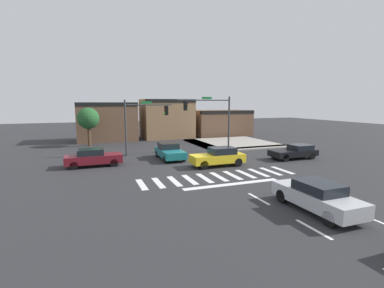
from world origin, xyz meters
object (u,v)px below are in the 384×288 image
at_px(car_silver, 317,196).
at_px(roadside_tree, 88,119).
at_px(car_maroon, 93,158).
at_px(car_black, 295,152).
at_px(traffic_signal_northeast, 211,113).
at_px(traffic_signal_northwest, 144,117).
at_px(car_yellow, 219,157).
at_px(car_teal, 170,151).

distance_m(car_silver, roadside_tree, 28.02).
xyz_separation_m(car_maroon, roadside_tree, (-0.17, 11.84, 2.62)).
xyz_separation_m(car_black, car_silver, (-7.98, -10.87, 0.08)).
relative_size(car_black, car_maroon, 0.98).
bearing_deg(roadside_tree, car_black, -39.96).
distance_m(traffic_signal_northeast, traffic_signal_northwest, 6.94).
height_order(car_black, car_silver, car_silver).
relative_size(car_silver, roadside_tree, 0.99).
distance_m(traffic_signal_northeast, car_yellow, 7.49).
bearing_deg(car_silver, car_teal, 11.68).
relative_size(traffic_signal_northeast, car_silver, 1.28).
relative_size(car_maroon, car_yellow, 1.00).
distance_m(car_black, car_maroon, 18.21).
height_order(car_yellow, roadside_tree, roadside_tree).
distance_m(car_maroon, car_silver, 17.31).
height_order(car_teal, car_yellow, car_yellow).
bearing_deg(car_teal, car_black, 69.60).
bearing_deg(car_teal, traffic_signal_northwest, -148.42).
distance_m(traffic_signal_northeast, car_black, 9.22).
bearing_deg(car_yellow, traffic_signal_northeast, -108.36).
distance_m(car_yellow, roadside_tree, 18.54).
height_order(car_teal, car_maroon, car_teal).
bearing_deg(car_maroon, car_teal, 6.79).
relative_size(traffic_signal_northwest, roadside_tree, 1.18).
bearing_deg(traffic_signal_northwest, car_silver, -74.75).
bearing_deg(car_maroon, traffic_signal_northeast, 13.09).
distance_m(car_black, car_yellow, 8.11).
bearing_deg(roadside_tree, car_silver, -68.80).
relative_size(car_yellow, car_silver, 0.97).
height_order(traffic_signal_northeast, car_yellow, traffic_signal_northeast).
bearing_deg(roadside_tree, car_teal, -57.62).
bearing_deg(car_maroon, roadside_tree, 90.81).
bearing_deg(car_yellow, car_black, -178.08).
relative_size(traffic_signal_northeast, car_yellow, 1.31).
xyz_separation_m(traffic_signal_northeast, car_black, (5.99, -6.08, -3.48)).
xyz_separation_m(car_teal, car_maroon, (-6.82, -0.81, 0.02)).
bearing_deg(car_silver, traffic_signal_northwest, 15.25).
relative_size(traffic_signal_northwest, car_teal, 1.27).
relative_size(traffic_signal_northeast, traffic_signal_northwest, 1.07).
xyz_separation_m(traffic_signal_northeast, car_yellow, (-2.11, -6.35, -3.36)).
xyz_separation_m(traffic_signal_northeast, traffic_signal_northwest, (-6.86, 0.93, -0.36)).
relative_size(car_teal, car_maroon, 0.97).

